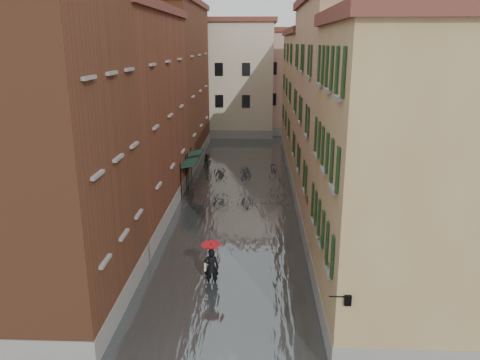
# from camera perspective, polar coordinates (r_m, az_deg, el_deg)

# --- Properties ---
(ground) EXTENTS (120.00, 120.00, 0.00)m
(ground) POSITION_cam_1_polar(r_m,az_deg,el_deg) (22.19, -1.80, -12.86)
(ground) COLOR slate
(ground) RESTS_ON ground
(floodwater) EXTENTS (10.00, 60.00, 0.20)m
(floodwater) POSITION_cam_1_polar(r_m,az_deg,el_deg) (34.07, -0.26, -1.96)
(floodwater) COLOR #515759
(floodwater) RESTS_ON ground
(building_left_near) EXTENTS (6.00, 8.00, 13.00)m
(building_left_near) POSITION_cam_1_polar(r_m,az_deg,el_deg) (19.74, -23.15, 2.35)
(building_left_near) COLOR brown
(building_left_near) RESTS_ON ground
(building_left_mid) EXTENTS (6.00, 14.00, 12.50)m
(building_left_mid) POSITION_cam_1_polar(r_m,az_deg,el_deg) (29.89, -14.27, 7.07)
(building_left_mid) COLOR brown
(building_left_mid) RESTS_ON ground
(building_left_far) EXTENTS (6.00, 16.00, 14.00)m
(building_left_far) POSITION_cam_1_polar(r_m,az_deg,el_deg) (44.29, -8.88, 11.25)
(building_left_far) COLOR brown
(building_left_far) RESTS_ON ground
(building_right_near) EXTENTS (6.00, 8.00, 11.50)m
(building_right_near) POSITION_cam_1_polar(r_m,az_deg,el_deg) (18.87, 19.29, -0.21)
(building_right_near) COLOR #9B7A50
(building_right_near) RESTS_ON ground
(building_right_mid) EXTENTS (6.00, 14.00, 13.00)m
(building_right_mid) POSITION_cam_1_polar(r_m,az_deg,el_deg) (29.16, 13.35, 7.41)
(building_right_mid) COLOR tan
(building_right_mid) RESTS_ON ground
(building_right_far) EXTENTS (6.00, 16.00, 11.50)m
(building_right_far) POSITION_cam_1_polar(r_m,az_deg,el_deg) (43.95, 9.67, 9.54)
(building_right_far) COLOR #9B7A50
(building_right_far) RESTS_ON ground
(building_end_cream) EXTENTS (12.00, 9.00, 13.00)m
(building_end_cream) POSITION_cam_1_polar(r_m,az_deg,el_deg) (57.64, -2.18, 12.09)
(building_end_cream) COLOR beige
(building_end_cream) RESTS_ON ground
(building_end_pink) EXTENTS (10.00, 9.00, 12.00)m
(building_end_pink) POSITION_cam_1_polar(r_m,az_deg,el_deg) (59.67, 6.81, 11.66)
(building_end_pink) COLOR tan
(building_end_pink) RESTS_ON ground
(awning_near) EXTENTS (1.09, 3.29, 2.80)m
(awning_near) POSITION_cam_1_polar(r_m,az_deg,el_deg) (34.22, -6.07, 2.16)
(awning_near) COLOR black
(awning_near) RESTS_ON ground
(awning_far) EXTENTS (1.09, 2.77, 2.80)m
(awning_far) POSITION_cam_1_polar(r_m,az_deg,el_deg) (36.32, -5.59, 2.99)
(awning_far) COLOR black
(awning_far) RESTS_ON ground
(wall_lantern) EXTENTS (0.71, 0.22, 0.35)m
(wall_lantern) POSITION_cam_1_polar(r_m,az_deg,el_deg) (15.71, 12.91, -14.01)
(wall_lantern) COLOR black
(wall_lantern) RESTS_ON ground
(window_planters) EXTENTS (0.59, 8.32, 0.84)m
(window_planters) POSITION_cam_1_polar(r_m,az_deg,el_deg) (20.30, 9.72, -5.03)
(window_planters) COLOR brown
(window_planters) RESTS_ON ground
(pedestrian_main) EXTENTS (0.93, 0.93, 2.06)m
(pedestrian_main) POSITION_cam_1_polar(r_m,az_deg,el_deg) (21.77, -3.53, -9.86)
(pedestrian_main) COLOR black
(pedestrian_main) RESTS_ON ground
(pedestrian_far) EXTENTS (0.81, 0.70, 1.41)m
(pedestrian_far) POSITION_cam_1_polar(r_m,az_deg,el_deg) (41.41, -4.05, 2.21)
(pedestrian_far) COLOR black
(pedestrian_far) RESTS_ON ground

